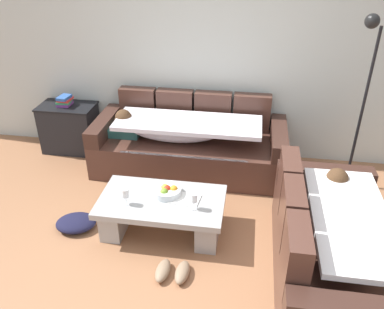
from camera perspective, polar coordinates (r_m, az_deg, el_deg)
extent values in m
plane|color=#946241|center=(3.75, -1.96, -14.94)|extent=(14.00, 14.00, 0.00)
cube|color=#BBC4BE|center=(4.97, 2.53, 14.66)|extent=(9.00, 0.10, 2.70)
cube|color=#492C22|center=(4.91, -0.41, 0.11)|extent=(2.29, 0.92, 0.42)
cube|color=#492C22|center=(5.20, -7.70, 7.00)|extent=(0.45, 0.16, 0.46)
cube|color=#492C22|center=(5.09, -2.43, 6.73)|extent=(0.45, 0.16, 0.46)
cube|color=#492C22|center=(5.03, 3.02, 6.39)|extent=(0.45, 0.16, 0.46)
cube|color=#492C22|center=(5.01, 8.56, 5.98)|extent=(0.45, 0.16, 0.46)
cube|color=#3A231B|center=(5.03, -12.41, 4.11)|extent=(0.18, 0.92, 0.20)
cube|color=#3A231B|center=(4.73, 12.34, 2.39)|extent=(0.18, 0.92, 0.20)
cube|color=#2D6660|center=(4.96, -9.47, 3.43)|extent=(0.36, 0.28, 0.11)
sphere|color=tan|center=(4.85, -9.76, 4.91)|extent=(0.21, 0.21, 0.21)
sphere|color=#4C331E|center=(4.84, -9.79, 5.23)|extent=(0.20, 0.20, 0.20)
ellipsoid|color=silver|center=(4.73, -2.52, 3.66)|extent=(1.10, 0.44, 0.28)
cube|color=silver|center=(4.64, -0.57, 4.53)|extent=(1.70, 0.60, 0.05)
cube|color=silver|center=(4.53, -1.31, -2.36)|extent=(1.44, 0.04, 0.38)
cube|color=#492C22|center=(3.66, 19.32, -13.91)|extent=(0.92, 1.81, 0.42)
cube|color=#492C22|center=(2.95, 14.65, -13.81)|extent=(0.16, 0.46, 0.46)
cube|color=#492C22|center=(3.32, 14.09, -8.10)|extent=(0.16, 0.46, 0.46)
cube|color=#492C22|center=(3.71, 13.66, -3.56)|extent=(0.16, 0.46, 0.46)
cube|color=#3A231B|center=(4.11, 18.48, -2.94)|extent=(0.92, 0.18, 0.20)
cube|color=gray|center=(3.92, 19.01, -5.60)|extent=(0.28, 0.36, 0.11)
sphere|color=#936B4C|center=(3.84, 19.98, -3.68)|extent=(0.21, 0.21, 0.21)
sphere|color=#4C331E|center=(3.83, 20.05, -3.30)|extent=(0.20, 0.20, 0.20)
ellipsoid|color=white|center=(3.39, 21.32, -10.44)|extent=(0.44, 0.89, 0.28)
cube|color=white|center=(3.39, 21.75, -8.36)|extent=(0.60, 1.34, 0.05)
cube|color=#9FA0A0|center=(3.85, -4.38, -6.76)|extent=(1.20, 0.68, 0.06)
cube|color=#9FA0A0|center=(4.08, -10.64, -8.21)|extent=(0.20, 0.54, 0.32)
cube|color=#9FA0A0|center=(3.90, 2.42, -9.65)|extent=(0.20, 0.54, 0.32)
cylinder|color=silver|center=(3.88, -3.59, -5.28)|extent=(0.28, 0.28, 0.07)
sphere|color=gold|center=(3.88, -3.90, -4.80)|extent=(0.08, 0.08, 0.08)
sphere|color=olive|center=(3.82, -4.01, -5.42)|extent=(0.08, 0.08, 0.08)
sphere|color=orange|center=(3.86, -2.63, -4.99)|extent=(0.08, 0.08, 0.08)
sphere|color=red|center=(3.86, -3.60, -4.97)|extent=(0.08, 0.08, 0.08)
cylinder|color=silver|center=(3.81, -9.39, -6.93)|extent=(0.06, 0.06, 0.01)
cylinder|color=silver|center=(3.79, -9.44, -6.44)|extent=(0.01, 0.01, 0.07)
cylinder|color=silver|center=(3.75, -9.54, -5.45)|extent=(0.07, 0.07, 0.08)
cylinder|color=silver|center=(3.71, 0.27, -7.70)|extent=(0.06, 0.06, 0.01)
cylinder|color=silver|center=(3.68, 0.27, -7.20)|extent=(0.01, 0.01, 0.07)
cylinder|color=silver|center=(3.63, 0.27, -6.19)|extent=(0.07, 0.07, 0.08)
cube|color=white|center=(3.82, -1.03, -6.38)|extent=(0.30, 0.24, 0.01)
cube|color=black|center=(5.56, -17.06, 3.57)|extent=(0.70, 0.42, 0.62)
cube|color=black|center=(5.43, -17.55, 6.60)|extent=(0.72, 0.44, 0.02)
cube|color=#72337F|center=(5.44, -17.75, 6.93)|extent=(0.16, 0.18, 0.04)
cube|color=#338C59|center=(5.42, -17.83, 7.23)|extent=(0.19, 0.19, 0.03)
cube|color=red|center=(5.41, -17.73, 7.53)|extent=(0.16, 0.19, 0.03)
cube|color=#2D569E|center=(5.38, -17.86, 7.77)|extent=(0.15, 0.20, 0.04)
cylinder|color=black|center=(5.05, 21.12, -3.87)|extent=(0.28, 0.28, 0.02)
cylinder|color=black|center=(4.64, 23.13, 5.56)|extent=(0.03, 0.03, 1.80)
sphere|color=black|center=(4.26, 24.40, 17.01)|extent=(0.14, 0.14, 0.14)
ellipsoid|color=#8C7259|center=(3.61, -4.19, -16.25)|extent=(0.14, 0.28, 0.09)
ellipsoid|color=#8C7259|center=(3.59, -1.40, -16.52)|extent=(0.13, 0.28, 0.09)
ellipsoid|color=#191933|center=(4.21, -16.26, -9.38)|extent=(0.46, 0.40, 0.12)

